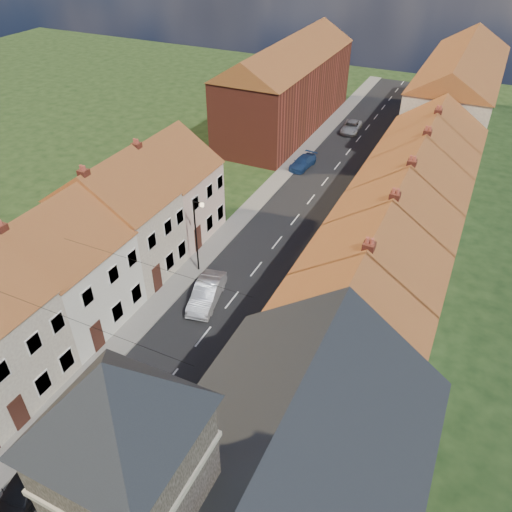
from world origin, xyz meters
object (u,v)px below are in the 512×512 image
at_px(car_far, 303,162).
at_px(car_near, 26,487).
at_px(car_distant, 351,127).
at_px(pedestrian_right, 246,401).
at_px(lamppost, 197,232).
at_px(car_mid, 207,293).
at_px(church, 267,493).

bearing_deg(car_far, car_near, -81.49).
height_order(car_distant, pedestrian_right, pedestrian_right).
xyz_separation_m(lamppost, car_mid, (2.31, -2.85, -2.78)).
xyz_separation_m(church, lamppost, (-13.17, 16.68, -2.34)).
bearing_deg(church, car_far, 108.88).
bearing_deg(car_near, church, 2.62).
relative_size(church, car_distant, 3.54).
relative_size(church, car_mid, 3.29).
bearing_deg(lamppost, car_near, -84.70).
bearing_deg(car_distant, car_far, -102.23).
xyz_separation_m(church, car_mid, (-10.87, 13.82, -5.12)).
bearing_deg(pedestrian_right, car_far, -86.23).
distance_m(church, car_near, 12.70).
bearing_deg(church, car_near, -169.91).
bearing_deg(car_mid, car_near, -103.98).
bearing_deg(car_mid, car_far, 82.31).
bearing_deg(car_distant, car_near, -94.64).
xyz_separation_m(church, car_far, (-12.56, 36.73, -5.30)).
xyz_separation_m(car_distant, pedestrian_right, (6.60, -41.78, 0.33)).
relative_size(car_mid, pedestrian_right, 2.88).
distance_m(car_far, pedestrian_right, 31.17).
bearing_deg(car_far, car_mid, -78.92).
height_order(church, car_distant, church).
relative_size(church, pedestrian_right, 9.47).
bearing_deg(car_distant, lamppost, -98.15).
relative_size(car_near, car_mid, 0.94).
height_order(church, car_near, church).
bearing_deg(car_near, car_far, 84.19).
bearing_deg(church, lamppost, 128.30).
bearing_deg(car_distant, car_mid, -94.00).
bearing_deg(car_mid, pedestrian_right, -59.12).
height_order(car_far, pedestrian_right, pedestrian_right).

